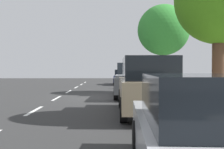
{
  "coord_description": "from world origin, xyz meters",
  "views": [
    {
      "loc": [
        0.03,
        -14.75,
        1.59
      ],
      "look_at": [
        0.26,
        7.07,
        1.12
      ],
      "focal_mm": 41.82,
      "sensor_mm": 36.0,
      "label": 1
    }
  ],
  "objects_px": {
    "parked_suv_tan_second": "(147,85)",
    "parked_sedan_dark_blue_far": "(122,77)",
    "bicycle_at_curb": "(132,84)",
    "street_tree_mid_block": "(163,30)",
    "fire_hydrant": "(174,93)",
    "cyclist_with_backpack": "(135,75)",
    "parked_sedan_silver_nearest": "(209,136)",
    "parked_pickup_grey_mid": "(132,81)"
  },
  "relations": [
    {
      "from": "parked_suv_tan_second",
      "to": "street_tree_mid_block",
      "type": "bearing_deg",
      "value": 74.47
    },
    {
      "from": "parked_sedan_silver_nearest",
      "to": "parked_pickup_grey_mid",
      "type": "xyz_separation_m",
      "value": [
        0.06,
        11.72,
        0.15
      ]
    },
    {
      "from": "bicycle_at_curb",
      "to": "cyclist_with_backpack",
      "type": "bearing_deg",
      "value": -63.74
    },
    {
      "from": "parked_sedan_dark_blue_far",
      "to": "bicycle_at_curb",
      "type": "distance_m",
      "value": 5.35
    },
    {
      "from": "street_tree_mid_block",
      "to": "cyclist_with_backpack",
      "type": "bearing_deg",
      "value": 112.91
    },
    {
      "from": "parked_suv_tan_second",
      "to": "street_tree_mid_block",
      "type": "height_order",
      "value": "street_tree_mid_block"
    },
    {
      "from": "parked_suv_tan_second",
      "to": "cyclist_with_backpack",
      "type": "bearing_deg",
      "value": 86.48
    },
    {
      "from": "bicycle_at_curb",
      "to": "cyclist_with_backpack",
      "type": "height_order",
      "value": "cyclist_with_backpack"
    },
    {
      "from": "cyclist_with_backpack",
      "to": "fire_hydrant",
      "type": "distance_m",
      "value": 9.87
    },
    {
      "from": "parked_sedan_dark_blue_far",
      "to": "street_tree_mid_block",
      "type": "bearing_deg",
      "value": -76.67
    },
    {
      "from": "cyclist_with_backpack",
      "to": "bicycle_at_curb",
      "type": "bearing_deg",
      "value": 116.26
    },
    {
      "from": "parked_suv_tan_second",
      "to": "parked_sedan_dark_blue_far",
      "type": "xyz_separation_m",
      "value": [
        0.0,
        17.28,
        -0.27
      ]
    },
    {
      "from": "street_tree_mid_block",
      "to": "fire_hydrant",
      "type": "distance_m",
      "value": 7.25
    },
    {
      "from": "parked_suv_tan_second",
      "to": "parked_pickup_grey_mid",
      "type": "relative_size",
      "value": 0.88
    },
    {
      "from": "parked_sedan_silver_nearest",
      "to": "cyclist_with_backpack",
      "type": "xyz_separation_m",
      "value": [
        0.78,
        17.38,
        0.33
      ]
    },
    {
      "from": "parked_suv_tan_second",
      "to": "parked_sedan_dark_blue_far",
      "type": "height_order",
      "value": "parked_suv_tan_second"
    },
    {
      "from": "parked_suv_tan_second",
      "to": "parked_sedan_dark_blue_far",
      "type": "distance_m",
      "value": 17.29
    },
    {
      "from": "parked_sedan_dark_blue_far",
      "to": "fire_hydrant",
      "type": "distance_m",
      "value": 15.66
    },
    {
      "from": "street_tree_mid_block",
      "to": "parked_sedan_silver_nearest",
      "type": "bearing_deg",
      "value": -99.38
    },
    {
      "from": "parked_sedan_dark_blue_far",
      "to": "cyclist_with_backpack",
      "type": "xyz_separation_m",
      "value": [
        0.71,
        -5.77,
        0.33
      ]
    },
    {
      "from": "street_tree_mid_block",
      "to": "fire_hydrant",
      "type": "xyz_separation_m",
      "value": [
        -0.83,
        -6.28,
        -3.53
      ]
    },
    {
      "from": "bicycle_at_curb",
      "to": "fire_hydrant",
      "type": "xyz_separation_m",
      "value": [
        0.89,
        -10.29,
        0.21
      ]
    },
    {
      "from": "street_tree_mid_block",
      "to": "fire_hydrant",
      "type": "height_order",
      "value": "street_tree_mid_block"
    },
    {
      "from": "cyclist_with_backpack",
      "to": "parked_suv_tan_second",
      "type": "bearing_deg",
      "value": -93.52
    },
    {
      "from": "parked_suv_tan_second",
      "to": "parked_sedan_silver_nearest",
      "type": "bearing_deg",
      "value": -90.7
    },
    {
      "from": "bicycle_at_curb",
      "to": "fire_hydrant",
      "type": "relative_size",
      "value": 1.88
    },
    {
      "from": "cyclist_with_backpack",
      "to": "parked_sedan_dark_blue_far",
      "type": "bearing_deg",
      "value": 96.98
    },
    {
      "from": "parked_suv_tan_second",
      "to": "parked_pickup_grey_mid",
      "type": "bearing_deg",
      "value": 90.12
    },
    {
      "from": "parked_sedan_silver_nearest",
      "to": "cyclist_with_backpack",
      "type": "distance_m",
      "value": 17.4
    },
    {
      "from": "parked_sedan_silver_nearest",
      "to": "bicycle_at_curb",
      "type": "relative_size",
      "value": 2.84
    },
    {
      "from": "bicycle_at_curb",
      "to": "cyclist_with_backpack",
      "type": "xyz_separation_m",
      "value": [
        0.22,
        -0.45,
        0.71
      ]
    },
    {
      "from": "parked_sedan_dark_blue_far",
      "to": "bicycle_at_curb",
      "type": "height_order",
      "value": "parked_sedan_dark_blue_far"
    },
    {
      "from": "parked_suv_tan_second",
      "to": "bicycle_at_curb",
      "type": "xyz_separation_m",
      "value": [
        0.48,
        11.97,
        -0.65
      ]
    },
    {
      "from": "street_tree_mid_block",
      "to": "parked_sedan_dark_blue_far",
      "type": "bearing_deg",
      "value": 103.33
    },
    {
      "from": "parked_suv_tan_second",
      "to": "parked_sedan_dark_blue_far",
      "type": "relative_size",
      "value": 1.07
    },
    {
      "from": "bicycle_at_curb",
      "to": "street_tree_mid_block",
      "type": "relative_size",
      "value": 0.28
    },
    {
      "from": "parked_sedan_silver_nearest",
      "to": "fire_hydrant",
      "type": "distance_m",
      "value": 7.68
    },
    {
      "from": "parked_sedan_silver_nearest",
      "to": "parked_pickup_grey_mid",
      "type": "height_order",
      "value": "parked_pickup_grey_mid"
    },
    {
      "from": "parked_pickup_grey_mid",
      "to": "parked_sedan_dark_blue_far",
      "type": "height_order",
      "value": "parked_pickup_grey_mid"
    },
    {
      "from": "cyclist_with_backpack",
      "to": "fire_hydrant",
      "type": "height_order",
      "value": "cyclist_with_backpack"
    },
    {
      "from": "parked_suv_tan_second",
      "to": "street_tree_mid_block",
      "type": "relative_size",
      "value": 0.84
    },
    {
      "from": "cyclist_with_backpack",
      "to": "street_tree_mid_block",
      "type": "relative_size",
      "value": 0.31
    }
  ]
}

